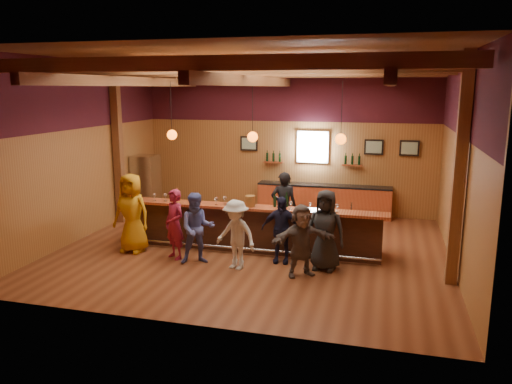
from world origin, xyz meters
TOP-DOWN VIEW (x-y plane):
  - room at (0.00, 0.06)m, footprint 9.04×9.00m
  - bar_counter at (0.02, 0.15)m, footprint 6.30×1.07m
  - back_bar_cabinet at (1.20, 3.72)m, footprint 4.00×0.52m
  - window at (0.80, 3.95)m, footprint 0.95×0.09m
  - framed_pictures at (1.67, 3.94)m, footprint 5.35×0.05m
  - wine_shelves at (0.80, 3.88)m, footprint 3.00×0.18m
  - pendant_lights at (0.00, 0.00)m, footprint 4.24×0.24m
  - stainless_fridge at (-4.10, 2.60)m, footprint 0.70×0.70m
  - customer_orange at (-2.70, -0.85)m, footprint 0.95×0.66m
  - customer_redvest at (-1.54, -1.04)m, footprint 0.69×0.63m
  - customer_denim at (-0.93, -1.21)m, footprint 0.95×0.86m
  - customer_white at (-0.00, -1.33)m, footprint 1.11×0.86m
  - customer_navy at (0.83, -0.69)m, footprint 0.89×0.40m
  - customer_brown at (1.40, -1.36)m, footprint 1.41×1.15m
  - customer_dark at (1.82, -0.86)m, footprint 0.90×0.65m
  - bartender at (0.56, 0.91)m, footprint 0.72×0.56m
  - ice_bucket at (-0.00, -0.20)m, footprint 0.23×0.23m
  - bottle_a at (0.55, -0.08)m, footprint 0.07×0.07m
  - bottle_b at (0.81, -0.02)m, footprint 0.08×0.08m
  - glass_a at (-2.42, -0.22)m, footprint 0.08×0.08m
  - glass_b at (-2.14, -0.20)m, footprint 0.09×0.09m
  - glass_c at (-1.50, -0.15)m, footprint 0.08×0.08m
  - glass_d at (-0.82, -0.24)m, footprint 0.08×0.08m
  - glass_e at (-0.65, -0.14)m, footprint 0.09×0.09m
  - glass_f at (0.96, -0.24)m, footprint 0.09×0.09m
  - glass_g at (1.38, -0.13)m, footprint 0.07×0.07m
  - glass_h at (1.99, -0.23)m, footprint 0.09×0.09m

SIDE VIEW (x-z plane):
  - back_bar_cabinet at x=1.20m, z-range 0.00..0.95m
  - bar_counter at x=0.02m, z-range -0.03..1.08m
  - customer_navy at x=0.83m, z-range 0.00..1.50m
  - customer_brown at x=1.40m, z-range 0.00..1.51m
  - customer_white at x=0.00m, z-range 0.00..1.51m
  - customer_denim at x=-0.93m, z-range 0.00..1.58m
  - customer_redvest at x=-1.54m, z-range 0.00..1.59m
  - customer_dark at x=1.82m, z-range 0.00..1.72m
  - bartender at x=0.56m, z-range 0.00..1.77m
  - stainless_fridge at x=-4.10m, z-range 0.00..1.80m
  - customer_orange at x=-2.70m, z-range 0.00..1.87m
  - glass_g at x=1.38m, z-range 1.15..1.31m
  - ice_bucket at x=0.00m, z-range 1.11..1.36m
  - bottle_a at x=0.55m, z-range 1.07..1.41m
  - glass_a at x=-2.42m, z-range 1.15..1.33m
  - glass_d at x=-0.82m, z-range 1.15..1.33m
  - glass_c at x=-1.50m, z-range 1.15..1.34m
  - bottle_b at x=0.81m, z-range 1.07..1.42m
  - glass_f at x=0.96m, z-range 1.15..1.34m
  - glass_h at x=1.99m, z-range 1.15..1.35m
  - glass_e at x=-0.65m, z-range 1.15..1.35m
  - glass_b at x=-2.14m, z-range 1.15..1.35m
  - wine_shelves at x=0.80m, z-range 1.47..1.77m
  - window at x=0.80m, z-range 1.57..2.52m
  - framed_pictures at x=1.67m, z-range 1.88..2.33m
  - pendant_lights at x=0.00m, z-range 2.02..3.39m
  - room at x=0.00m, z-range 0.95..5.47m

